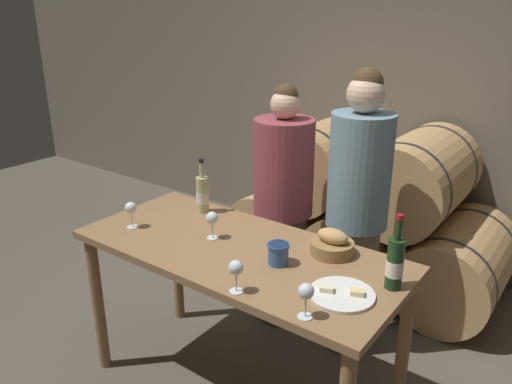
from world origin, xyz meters
TOP-DOWN VIEW (x-y plane):
  - stone_wall_back at (0.00, 2.15)m, footprint 10.00×0.12m
  - barrel_stack at (0.00, 1.56)m, footprint 2.05×0.94m
  - tasting_table at (0.00, 0.00)m, footprint 1.67×0.75m
  - person_left at (-0.22, 0.74)m, footprint 0.37×0.37m
  - person_right at (0.29, 0.74)m, footprint 0.35×0.35m
  - wine_bottle_red at (0.76, 0.10)m, footprint 0.07×0.07m
  - wine_bottle_white at (-0.45, 0.24)m, footprint 0.07×0.07m
  - blue_crock at (0.25, -0.02)m, footprint 0.10×0.10m
  - bread_basket at (0.41, 0.22)m, footprint 0.21×0.21m
  - cheese_plate at (0.62, -0.09)m, footprint 0.28×0.28m
  - wine_glass_far_left at (-0.61, -0.15)m, footprint 0.06×0.06m
  - wine_glass_left at (-0.17, 0.01)m, footprint 0.06×0.06m
  - wine_glass_center at (0.25, -0.32)m, footprint 0.06×0.06m
  - wine_glass_right at (0.57, -0.31)m, footprint 0.06×0.06m

SIDE VIEW (x-z plane):
  - barrel_stack at x=0.00m, z-range -0.06..1.15m
  - tasting_table at x=0.00m, z-range 0.33..1.21m
  - person_left at x=-0.22m, z-range 0.00..1.59m
  - person_right at x=0.29m, z-range 0.02..1.73m
  - cheese_plate at x=0.62m, z-range 0.87..0.91m
  - bread_basket at x=0.41m, z-range 0.87..1.00m
  - blue_crock at x=0.25m, z-range 0.89..0.99m
  - wine_glass_far_left at x=-0.61m, z-range 0.92..1.06m
  - wine_glass_left at x=-0.17m, z-range 0.92..1.06m
  - wine_glass_center at x=0.25m, z-range 0.92..1.06m
  - wine_glass_right at x=0.57m, z-range 0.92..1.06m
  - wine_bottle_white at x=-0.45m, z-range 0.83..1.16m
  - wine_bottle_red at x=0.76m, z-range 0.83..1.17m
  - stone_wall_back at x=0.00m, z-range 0.00..3.20m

